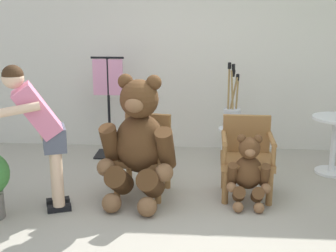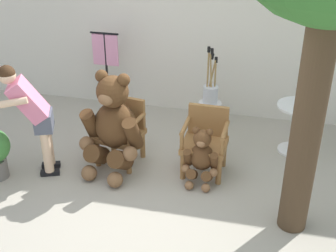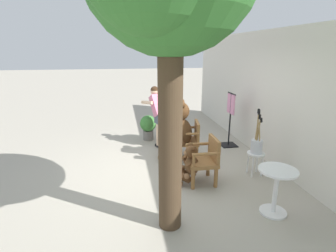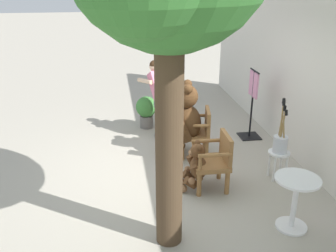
# 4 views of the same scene
# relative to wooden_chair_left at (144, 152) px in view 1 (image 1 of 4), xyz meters

# --- Properties ---
(ground_plane) EXTENTS (60.00, 60.00, 0.00)m
(ground_plane) POSITION_rel_wooden_chair_left_xyz_m (0.56, -0.66, -0.46)
(ground_plane) COLOR #A8A091
(back_wall) EXTENTS (10.00, 0.16, 2.80)m
(back_wall) POSITION_rel_wooden_chair_left_xyz_m (0.56, 1.74, 0.94)
(back_wall) COLOR silver
(back_wall) RESTS_ON ground
(wooden_chair_left) EXTENTS (0.64, 0.61, 0.86)m
(wooden_chair_left) POSITION_rel_wooden_chair_left_xyz_m (0.00, 0.00, 0.00)
(wooden_chair_left) COLOR olive
(wooden_chair_left) RESTS_ON ground
(wooden_chair_right) EXTENTS (0.57, 0.53, 0.86)m
(wooden_chair_right) POSITION_rel_wooden_chair_left_xyz_m (1.13, 0.00, 0.00)
(wooden_chair_right) COLOR olive
(wooden_chair_right) RESTS_ON ground
(teddy_bear_large) EXTENTS (0.84, 0.83, 1.36)m
(teddy_bear_large) POSITION_rel_wooden_chair_left_xyz_m (-0.02, -0.25, 0.20)
(teddy_bear_large) COLOR #4C3019
(teddy_bear_large) RESTS_ON ground
(teddy_bear_small) EXTENTS (0.45, 0.43, 0.76)m
(teddy_bear_small) POSITION_rel_wooden_chair_left_xyz_m (1.12, -0.28, -0.09)
(teddy_bear_small) COLOR brown
(teddy_bear_small) RESTS_ON ground
(person_visitor) EXTENTS (0.74, 0.66, 1.50)m
(person_visitor) POSITION_rel_wooden_chair_left_xyz_m (-0.96, -0.54, 0.44)
(person_visitor) COLOR black
(person_visitor) RESTS_ON ground
(white_stool) EXTENTS (0.34, 0.34, 0.46)m
(white_stool) POSITION_rel_wooden_chair_left_xyz_m (1.02, 1.07, -0.11)
(white_stool) COLOR white
(white_stool) RESTS_ON ground
(brush_bucket) EXTENTS (0.22, 0.22, 0.86)m
(brush_bucket) POSITION_rel_wooden_chair_left_xyz_m (1.02, 1.07, 0.18)
(brush_bucket) COLOR silver
(brush_bucket) RESTS_ON white_stool
(round_side_table) EXTENTS (0.56, 0.56, 0.72)m
(round_side_table) POSITION_rel_wooden_chair_left_xyz_m (2.25, 0.74, -0.01)
(round_side_table) COLOR white
(round_side_table) RESTS_ON ground
(clothing_display_stand) EXTENTS (0.44, 0.40, 1.36)m
(clothing_display_stand) POSITION_rel_wooden_chair_left_xyz_m (-0.63, 1.22, 0.26)
(clothing_display_stand) COLOR black
(clothing_display_stand) RESTS_ON ground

